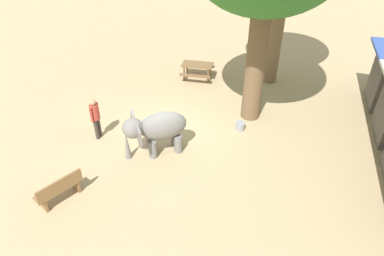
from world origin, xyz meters
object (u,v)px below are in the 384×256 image
elephant (157,129)px  wooden_bench (59,189)px  person_handler (95,116)px  feed_bucket (240,126)px  picnic_table_near (197,68)px

elephant → wooden_bench: bearing=22.5°
person_handler → wooden_bench: size_ratio=1.13×
person_handler → wooden_bench: person_handler is taller
person_handler → feed_bucket: person_handler is taller
person_handler → wooden_bench: bearing=-78.8°
picnic_table_near → wooden_bench: bearing=75.7°
elephant → person_handler: bearing=-39.6°
person_handler → wooden_bench: (3.17, 0.63, -0.48)m
wooden_bench → feed_bucket: wooden_bench is taller
elephant → picnic_table_near: 6.07m
wooden_bench → picnic_table_near: (-9.08, 1.45, 0.12)m
person_handler → feed_bucket: 5.47m
elephant → wooden_bench: 3.58m
feed_bucket → wooden_bench: bearing=-39.4°
elephant → person_handler: person_handler is taller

